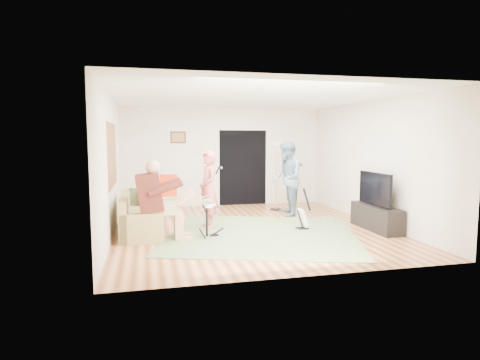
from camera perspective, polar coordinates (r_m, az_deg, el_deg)
name	(u,v)px	position (r m, az deg, el deg)	size (l,w,h in m)	color
floor	(251,228)	(8.44, 1.54, -6.90)	(6.00, 6.00, 0.00)	brown
walls	(251,164)	(8.25, 1.56, 2.28)	(5.50, 6.00, 2.70)	silver
ceiling	(251,97)	(8.27, 1.59, 11.66)	(6.00, 6.00, 0.00)	white
window_blinds	(112,155)	(8.19, -17.74, 3.38)	(2.05, 2.05, 0.00)	brown
doorway	(243,168)	(11.29, 0.42, 1.76)	(2.10, 2.10, 0.00)	black
picture_frame	(178,137)	(10.98, -8.80, 6.01)	(0.42, 0.03, 0.32)	#3F2314
area_rug	(261,234)	(7.93, 3.06, -7.69)	(3.57, 3.43, 0.02)	#5B7044
sofa	(138,220)	(8.26, -14.30, -5.55)	(0.78, 1.90, 0.77)	#9E894F
drummer	(161,209)	(7.56, -11.19, -4.05)	(0.97, 0.54, 1.49)	#592119
drum_kit	(207,221)	(7.69, -4.74, -5.85)	(0.38, 0.68, 0.70)	black
singer	(208,190)	(8.40, -4.54, -1.37)	(0.59, 0.39, 1.62)	#CF5A5F
microphone	(218,170)	(8.39, -3.21, 1.38)	(0.06, 0.06, 0.24)	black
guitarist	(287,178)	(9.77, 6.65, 0.22)	(0.88, 0.69, 1.81)	slate
guitar_held	(295,165)	(9.81, 7.78, 2.14)	(0.12, 0.60, 0.26)	white
guitar_spare	(303,218)	(8.41, 8.89, -5.29)	(0.31, 0.28, 0.86)	black
torchiere_lamp	(276,164)	(10.50, 5.20, 2.32)	(0.32, 0.32, 1.77)	black
dining_chair	(168,202)	(9.76, -10.20, -3.09)	(0.48, 0.50, 1.01)	tan
tv_cabinet	(376,217)	(8.76, 18.80, -5.07)	(0.40, 1.40, 0.50)	black
television	(375,189)	(8.65, 18.65, -1.19)	(0.06, 1.11, 0.67)	black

